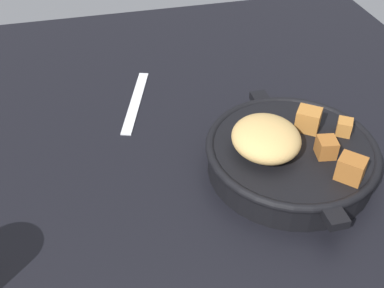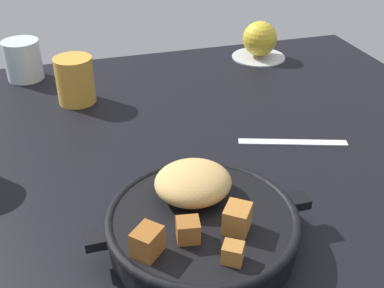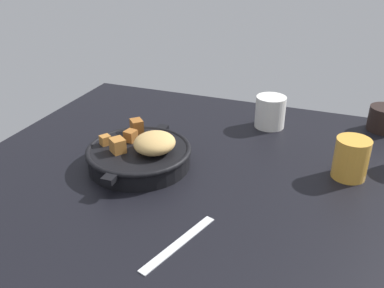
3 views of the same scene
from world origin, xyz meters
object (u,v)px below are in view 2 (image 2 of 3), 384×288
juice_glass_amber (75,80)px  water_glass_short (23,60)px  red_apple (260,39)px  butter_knife (293,142)px  cast_iron_skillet (201,222)px

juice_glass_amber → water_glass_short: bearing=123.8°
water_glass_short → juice_glass_amber: juice_glass_amber is taller
red_apple → juice_glass_amber: juice_glass_amber is taller
red_apple → butter_knife: red_apple is taller
cast_iron_skillet → red_apple: size_ratio=3.51×
cast_iron_skillet → red_apple: bearing=60.5°
cast_iron_skillet → juice_glass_amber: juice_glass_amber is taller
red_apple → juice_glass_amber: size_ratio=0.89×
red_apple → water_glass_short: bearing=177.0°
cast_iron_skillet → butter_knife: bearing=39.9°
butter_knife → water_glass_short: water_glass_short is taller
water_glass_short → juice_glass_amber: bearing=-56.2°
juice_glass_amber → cast_iron_skillet: bearing=-75.4°
butter_knife → water_glass_short: 57.07cm
water_glass_short → cast_iron_skillet: bearing=-70.1°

